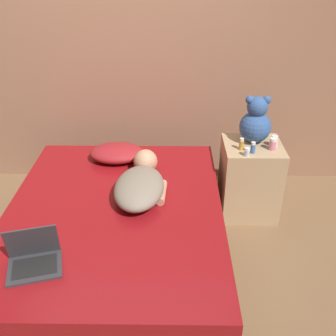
% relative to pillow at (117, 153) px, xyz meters
% --- Properties ---
extents(ground_plane, '(12.00, 12.00, 0.00)m').
position_rel_pillow_xyz_m(ground_plane, '(0.06, -0.70, -0.53)').
color(ground_plane, brown).
extents(wall_back, '(8.00, 0.06, 2.60)m').
position_rel_pillow_xyz_m(wall_back, '(0.06, 0.56, 0.77)').
color(wall_back, '#996B51').
rests_on(wall_back, ground_plane).
extents(bed, '(1.52, 1.95, 0.46)m').
position_rel_pillow_xyz_m(bed, '(0.06, -0.70, -0.30)').
color(bed, brown).
rests_on(bed, ground_plane).
extents(nightstand, '(0.47, 0.45, 0.64)m').
position_rel_pillow_xyz_m(nightstand, '(1.12, -0.07, -0.21)').
color(nightstand, tan).
rests_on(nightstand, ground_plane).
extents(pillow, '(0.45, 0.33, 0.13)m').
position_rel_pillow_xyz_m(pillow, '(0.00, 0.00, 0.00)').
color(pillow, maroon).
rests_on(pillow, bed).
extents(person_lying, '(0.39, 0.75, 0.19)m').
position_rel_pillow_xyz_m(person_lying, '(0.24, -0.50, 0.02)').
color(person_lying, gray).
rests_on(person_lying, bed).
extents(laptop, '(0.34, 0.30, 0.24)m').
position_rel_pillow_xyz_m(laptop, '(-0.31, -1.26, -0.01)').
color(laptop, '#333338').
rests_on(laptop, bed).
extents(teddy_bear, '(0.25, 0.25, 0.39)m').
position_rel_pillow_xyz_m(teddy_bear, '(1.13, 0.00, 0.28)').
color(teddy_bear, '#335693').
rests_on(teddy_bear, nightstand).
extents(bottle_amber, '(0.04, 0.04, 0.10)m').
position_rel_pillow_xyz_m(bottle_amber, '(1.01, -0.15, 0.16)').
color(bottle_amber, gold).
rests_on(bottle_amber, nightstand).
extents(bottle_pink, '(0.05, 0.05, 0.10)m').
position_rel_pillow_xyz_m(bottle_pink, '(1.25, -0.15, 0.16)').
color(bottle_pink, pink).
rests_on(bottle_pink, nightstand).
extents(bottle_blue, '(0.04, 0.04, 0.09)m').
position_rel_pillow_xyz_m(bottle_blue, '(1.09, -0.20, 0.16)').
color(bottle_blue, '#3866B2').
rests_on(bottle_blue, nightstand).
extents(bottle_clear, '(0.04, 0.04, 0.07)m').
position_rel_pillow_xyz_m(bottle_clear, '(1.03, -0.25, 0.15)').
color(bottle_clear, silver).
rests_on(bottle_clear, nightstand).
extents(bottle_white, '(0.05, 0.05, 0.09)m').
position_rel_pillow_xyz_m(bottle_white, '(1.28, -0.08, 0.16)').
color(bottle_white, white).
rests_on(bottle_white, nightstand).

